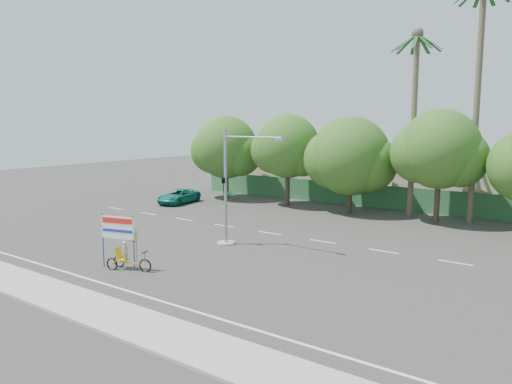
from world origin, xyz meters
The scene contains 14 objects.
ground centered at (0.00, 0.00, 0.00)m, with size 120.00×120.00×0.00m, color #33302D.
sidewalk_near centered at (0.00, -7.50, 0.06)m, with size 50.00×2.40×0.12m, color gray.
fence centered at (0.00, 21.50, 1.00)m, with size 38.00×0.08×2.00m, color #336B3D.
building_left centered at (-10.00, 26.00, 2.00)m, with size 12.00×8.00×4.00m, color beige.
building_right centered at (8.00, 26.00, 1.80)m, with size 14.00×8.00×3.60m, color beige.
tree_far_left centered at (-14.05, 18.00, 4.76)m, with size 7.14×6.00×7.96m.
tree_left centered at (-7.05, 18.00, 5.06)m, with size 6.66×5.60×8.07m.
tree_center centered at (-1.05, 18.00, 4.47)m, with size 7.62×6.40×7.85m.
tree_right centered at (5.95, 18.00, 5.24)m, with size 6.90×5.80×8.36m.
palm_tall centered at (8.00, 19.50, 10.46)m, with size 3.73×3.79×17.45m.
palm_short centered at (3.50, 19.50, 8.86)m, with size 3.73×3.79×14.45m.
traffic_signal centered at (-2.20, 3.98, 2.92)m, with size 4.72×1.10×7.00m.
trike_billboard centered at (-3.33, -3.16, 1.15)m, with size 2.82×1.10×2.85m.
pickup_truck centered at (-15.70, 13.16, 0.64)m, with size 2.14×4.64×1.29m, color #0F6C5D.
Camera 1 is at (16.59, -18.98, 7.47)m, focal length 35.00 mm.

